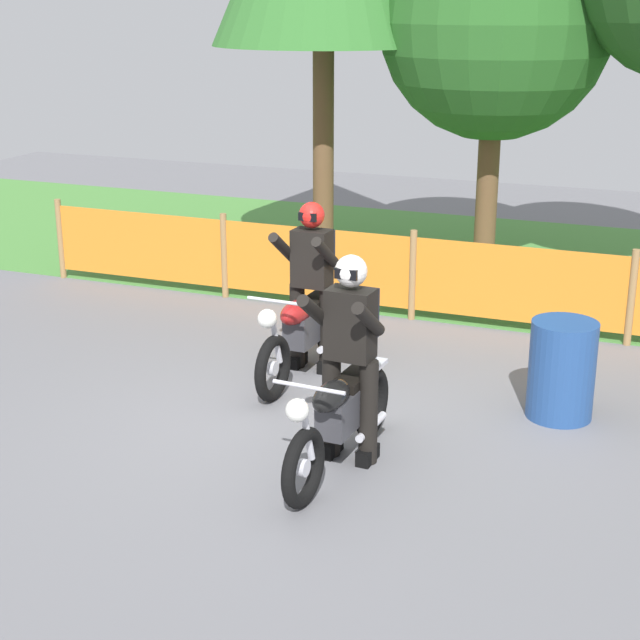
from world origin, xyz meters
TOP-DOWN VIEW (x-y plane):
  - ground at (0.00, 0.00)m, footprint 24.00×24.00m
  - grass_verge at (0.00, 5.81)m, footprint 24.00×5.70m
  - barrier_fence at (0.00, 2.97)m, footprint 9.66×0.08m
  - tree_near_left at (0.36, 5.09)m, footprint 2.88×2.88m
  - motorcycle_lead at (0.55, -0.87)m, footprint 0.57×1.93m
  - motorcycle_trailing at (-0.48, 0.87)m, footprint 0.59×1.99m
  - rider_lead at (0.56, -0.66)m, footprint 0.57×0.69m
  - rider_trailing at (-0.47, 1.09)m, footprint 0.56×0.69m
  - oil_drum at (2.00, 0.80)m, footprint 0.58×0.58m

SIDE VIEW (x-z plane):
  - ground at x=0.00m, z-range -0.02..0.00m
  - grass_verge at x=0.00m, z-range 0.00..0.01m
  - oil_drum at x=2.00m, z-range 0.00..0.88m
  - motorcycle_lead at x=0.55m, z-range -0.01..0.90m
  - motorcycle_trailing at x=-0.48m, z-range -0.01..0.93m
  - barrier_fence at x=0.00m, z-range 0.02..1.07m
  - rider_lead at x=0.56m, z-range 0.11..1.80m
  - rider_trailing at x=-0.47m, z-range 0.11..1.80m
  - tree_near_left at x=0.36m, z-range 0.88..5.56m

